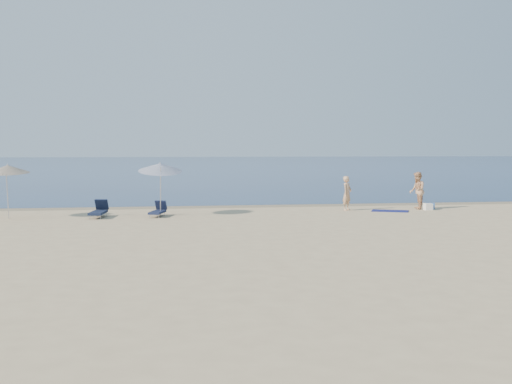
# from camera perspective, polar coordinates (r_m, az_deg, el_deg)

# --- Properties ---
(ground) EXTENTS (160.00, 160.00, 0.00)m
(ground) POSITION_cam_1_polar(r_m,az_deg,el_deg) (16.26, 18.54, -7.40)
(ground) COLOR tan
(ground) RESTS_ON ground
(sea) EXTENTS (240.00, 160.00, 0.01)m
(sea) POSITION_cam_1_polar(r_m,az_deg,el_deg) (114.45, -4.87, 2.47)
(sea) COLOR #0C1F49
(sea) RESTS_ON ground
(wet_sand_strip) EXTENTS (240.00, 1.60, 0.00)m
(wet_sand_strip) POSITION_cam_1_polar(r_m,az_deg,el_deg) (34.50, 3.74, -1.21)
(wet_sand_strip) COLOR #847254
(wet_sand_strip) RESTS_ON ground
(person_left) EXTENTS (0.72, 0.73, 1.71)m
(person_left) POSITION_cam_1_polar(r_m,az_deg,el_deg) (32.12, 8.10, -0.11)
(person_left) COLOR tan
(person_left) RESTS_ON ground
(person_right) EXTENTS (0.94, 1.08, 1.89)m
(person_right) POSITION_cam_1_polar(r_m,az_deg,el_deg) (33.36, 14.14, 0.12)
(person_right) COLOR tan
(person_right) RESTS_ON ground
(beach_towel) EXTENTS (1.99, 1.62, 0.03)m
(beach_towel) POSITION_cam_1_polar(r_m,az_deg,el_deg) (32.12, 11.83, -1.66)
(beach_towel) COLOR #0F134E
(beach_towel) RESTS_ON ground
(white_bag) EXTENTS (0.39, 0.34, 0.33)m
(white_bag) POSITION_cam_1_polar(r_m,az_deg,el_deg) (33.14, 15.06, -1.27)
(white_bag) COLOR white
(white_bag) RESTS_ON ground
(blue_cooler) EXTENTS (0.52, 0.46, 0.31)m
(blue_cooler) POSITION_cam_1_polar(r_m,az_deg,el_deg) (33.69, 15.23, -1.21)
(blue_cooler) COLOR blue
(blue_cooler) RESTS_ON ground
(umbrella_near) EXTENTS (2.11, 2.14, 2.62)m
(umbrella_near) POSITION_cam_1_polar(r_m,az_deg,el_deg) (29.54, -8.51, 2.19)
(umbrella_near) COLOR silver
(umbrella_near) RESTS_ON ground
(umbrella_far) EXTENTS (2.05, 2.07, 2.49)m
(umbrella_far) POSITION_cam_1_polar(r_m,az_deg,el_deg) (30.18, -21.20, 1.92)
(umbrella_far) COLOR silver
(umbrella_far) RESTS_ON ground
(lounger_left) EXTENTS (0.78, 1.82, 0.78)m
(lounger_left) POSITION_cam_1_polar(r_m,az_deg,el_deg) (29.54, -13.80, -1.66)
(lounger_left) COLOR #121A33
(lounger_left) RESTS_ON ground
(lounger_right) EXTENTS (0.88, 1.65, 0.69)m
(lounger_right) POSITION_cam_1_polar(r_m,az_deg,el_deg) (29.43, -8.71, -1.67)
(lounger_right) COLOR #151D3B
(lounger_right) RESTS_ON ground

